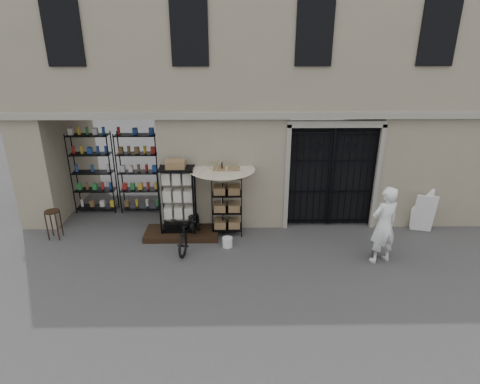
{
  "coord_description": "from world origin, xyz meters",
  "views": [
    {
      "loc": [
        -0.96,
        -8.31,
        5.23
      ],
      "look_at": [
        -0.8,
        1.4,
        1.35
      ],
      "focal_mm": 30.0,
      "sensor_mm": 36.0,
      "label": 1
    }
  ],
  "objects_px": {
    "display_cabinet": "(178,202)",
    "easel_sign": "(423,211)",
    "wire_rack": "(227,204)",
    "steel_bollard": "(377,241)",
    "wooden_stool": "(54,224)",
    "shopkeeper": "(379,261)",
    "market_umbrella": "(222,172)",
    "white_bucket": "(227,242)",
    "bicycle": "(191,245)"
  },
  "relations": [
    {
      "from": "wooden_stool",
      "to": "steel_bollard",
      "type": "xyz_separation_m",
      "value": [
        8.39,
        -1.12,
        0.01
      ]
    },
    {
      "from": "market_umbrella",
      "to": "easel_sign",
      "type": "relative_size",
      "value": 2.15
    },
    {
      "from": "white_bucket",
      "to": "display_cabinet",
      "type": "bearing_deg",
      "value": 151.26
    },
    {
      "from": "wire_rack",
      "to": "easel_sign",
      "type": "xyz_separation_m",
      "value": [
        5.46,
        0.05,
        -0.28
      ]
    },
    {
      "from": "wire_rack",
      "to": "white_bucket",
      "type": "bearing_deg",
      "value": -67.61
    },
    {
      "from": "bicycle",
      "to": "easel_sign",
      "type": "bearing_deg",
      "value": 16.31
    },
    {
      "from": "white_bucket",
      "to": "steel_bollard",
      "type": "distance_m",
      "value": 3.76
    },
    {
      "from": "display_cabinet",
      "to": "market_umbrella",
      "type": "height_order",
      "value": "market_umbrella"
    },
    {
      "from": "wire_rack",
      "to": "steel_bollard",
      "type": "xyz_separation_m",
      "value": [
        3.71,
        -1.37,
        -0.44
      ]
    },
    {
      "from": "market_umbrella",
      "to": "wooden_stool",
      "type": "distance_m",
      "value": 4.76
    },
    {
      "from": "wire_rack",
      "to": "bicycle",
      "type": "relative_size",
      "value": 0.97
    },
    {
      "from": "wire_rack",
      "to": "shopkeeper",
      "type": "xyz_separation_m",
      "value": [
        3.75,
        -1.56,
        -0.88
      ]
    },
    {
      "from": "market_umbrella",
      "to": "easel_sign",
      "type": "bearing_deg",
      "value": 0.61
    },
    {
      "from": "white_bucket",
      "to": "steel_bollard",
      "type": "xyz_separation_m",
      "value": [
        3.7,
        -0.57,
        0.31
      ]
    },
    {
      "from": "market_umbrella",
      "to": "wooden_stool",
      "type": "xyz_separation_m",
      "value": [
        -4.55,
        -0.23,
        -1.36
      ]
    },
    {
      "from": "shopkeeper",
      "to": "easel_sign",
      "type": "xyz_separation_m",
      "value": [
        1.72,
        1.61,
        0.6
      ]
    },
    {
      "from": "display_cabinet",
      "to": "market_umbrella",
      "type": "xyz_separation_m",
      "value": [
        1.2,
        0.05,
        0.84
      ]
    },
    {
      "from": "easel_sign",
      "to": "market_umbrella",
      "type": "bearing_deg",
      "value": -164.93
    },
    {
      "from": "shopkeeper",
      "to": "easel_sign",
      "type": "bearing_deg",
      "value": -156.49
    },
    {
      "from": "display_cabinet",
      "to": "steel_bollard",
      "type": "distance_m",
      "value": 5.23
    },
    {
      "from": "wooden_stool",
      "to": "wire_rack",
      "type": "bearing_deg",
      "value": 3.03
    },
    {
      "from": "bicycle",
      "to": "wire_rack",
      "type": "bearing_deg",
      "value": 46.07
    },
    {
      "from": "market_umbrella",
      "to": "bicycle",
      "type": "relative_size",
      "value": 1.34
    },
    {
      "from": "white_bucket",
      "to": "bicycle",
      "type": "relative_size",
      "value": 0.14
    },
    {
      "from": "steel_bollard",
      "to": "bicycle",
      "type": "bearing_deg",
      "value": 171.96
    },
    {
      "from": "shopkeeper",
      "to": "wire_rack",
      "type": "bearing_deg",
      "value": -42.25
    },
    {
      "from": "wire_rack",
      "to": "shopkeeper",
      "type": "relative_size",
      "value": 0.92
    },
    {
      "from": "display_cabinet",
      "to": "shopkeeper",
      "type": "bearing_deg",
      "value": -31.2
    },
    {
      "from": "wooden_stool",
      "to": "steel_bollard",
      "type": "height_order",
      "value": "steel_bollard"
    },
    {
      "from": "wire_rack",
      "to": "steel_bollard",
      "type": "height_order",
      "value": "wire_rack"
    },
    {
      "from": "display_cabinet",
      "to": "wooden_stool",
      "type": "bearing_deg",
      "value": 168.3
    },
    {
      "from": "market_umbrella",
      "to": "wire_rack",
      "type": "bearing_deg",
      "value": 6.7
    },
    {
      "from": "wire_rack",
      "to": "steel_bollard",
      "type": "relative_size",
      "value": 2.06
    },
    {
      "from": "wire_rack",
      "to": "wooden_stool",
      "type": "bearing_deg",
      "value": -155.56
    },
    {
      "from": "wooden_stool",
      "to": "shopkeeper",
      "type": "distance_m",
      "value": 8.54
    },
    {
      "from": "wooden_stool",
      "to": "white_bucket",
      "type": "bearing_deg",
      "value": -6.72
    },
    {
      "from": "white_bucket",
      "to": "easel_sign",
      "type": "bearing_deg",
      "value": 8.82
    },
    {
      "from": "steel_bollard",
      "to": "wire_rack",
      "type": "bearing_deg",
      "value": 159.72
    },
    {
      "from": "market_umbrella",
      "to": "easel_sign",
      "type": "xyz_separation_m",
      "value": [
        5.58,
        0.06,
        -1.19
      ]
    },
    {
      "from": "bicycle",
      "to": "wooden_stool",
      "type": "height_order",
      "value": "bicycle"
    },
    {
      "from": "bicycle",
      "to": "white_bucket",
      "type": "bearing_deg",
      "value": 4.41
    },
    {
      "from": "white_bucket",
      "to": "steel_bollard",
      "type": "height_order",
      "value": "steel_bollard"
    },
    {
      "from": "display_cabinet",
      "to": "easel_sign",
      "type": "xyz_separation_m",
      "value": [
        6.79,
        0.11,
        -0.35
      ]
    },
    {
      "from": "easel_sign",
      "to": "display_cabinet",
      "type": "bearing_deg",
      "value": -164.59
    },
    {
      "from": "display_cabinet",
      "to": "white_bucket",
      "type": "xyz_separation_m",
      "value": [
        1.34,
        -0.73,
        -0.82
      ]
    },
    {
      "from": "wire_rack",
      "to": "easel_sign",
      "type": "distance_m",
      "value": 5.47
    },
    {
      "from": "bicycle",
      "to": "market_umbrella",
      "type": "bearing_deg",
      "value": 49.19
    },
    {
      "from": "wire_rack",
      "to": "wooden_stool",
      "type": "xyz_separation_m",
      "value": [
        -4.67,
        -0.25,
        -0.45
      ]
    },
    {
      "from": "wire_rack",
      "to": "steel_bollard",
      "type": "bearing_deg",
      "value": 1.12
    },
    {
      "from": "display_cabinet",
      "to": "bicycle",
      "type": "relative_size",
      "value": 1.05
    }
  ]
}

